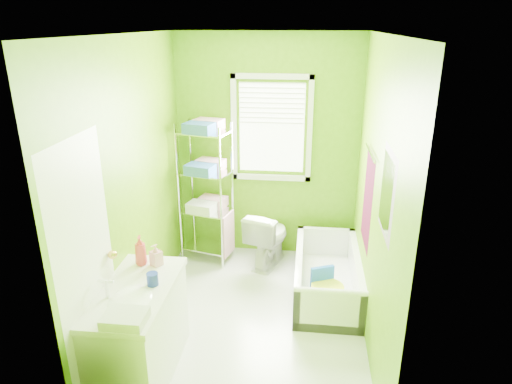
# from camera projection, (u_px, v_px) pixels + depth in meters

# --- Properties ---
(ground) EXTENTS (2.90, 2.90, 0.00)m
(ground) POSITION_uv_depth(u_px,v_px,m) (252.00, 319.00, 4.38)
(ground) COLOR silver
(ground) RESTS_ON ground
(room_envelope) EXTENTS (2.14, 2.94, 2.62)m
(room_envelope) POSITION_uv_depth(u_px,v_px,m) (251.00, 166.00, 3.84)
(room_envelope) COLOR #578D06
(room_envelope) RESTS_ON ground
(window) EXTENTS (0.92, 0.05, 1.22)m
(window) POSITION_uv_depth(u_px,v_px,m) (272.00, 123.00, 5.14)
(window) COLOR white
(window) RESTS_ON ground
(door) EXTENTS (0.09, 0.80, 2.00)m
(door) POSITION_uv_depth(u_px,v_px,m) (88.00, 276.00, 3.22)
(door) COLOR white
(door) RESTS_ON ground
(right_wall_decor) EXTENTS (0.04, 1.48, 1.17)m
(right_wall_decor) POSITION_uv_depth(u_px,v_px,m) (375.00, 197.00, 3.79)
(right_wall_decor) COLOR #4A0822
(right_wall_decor) RESTS_ON ground
(bathtub) EXTENTS (0.66, 1.41, 0.46)m
(bathtub) POSITION_uv_depth(u_px,v_px,m) (327.00, 281.00, 4.77)
(bathtub) COLOR white
(bathtub) RESTS_ON ground
(toilet) EXTENTS (0.56, 0.75, 0.68)m
(toilet) POSITION_uv_depth(u_px,v_px,m) (268.00, 237.00, 5.30)
(toilet) COLOR white
(toilet) RESTS_ON ground
(vanity) EXTENTS (0.54, 1.05, 1.05)m
(vanity) POSITION_uv_depth(u_px,v_px,m) (139.00, 329.00, 3.57)
(vanity) COLOR white
(vanity) RESTS_ON ground
(wire_shelf_unit) EXTENTS (0.62, 0.50, 1.67)m
(wire_shelf_unit) POSITION_uv_depth(u_px,v_px,m) (207.00, 178.00, 5.18)
(wire_shelf_unit) COLOR silver
(wire_shelf_unit) RESTS_ON ground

